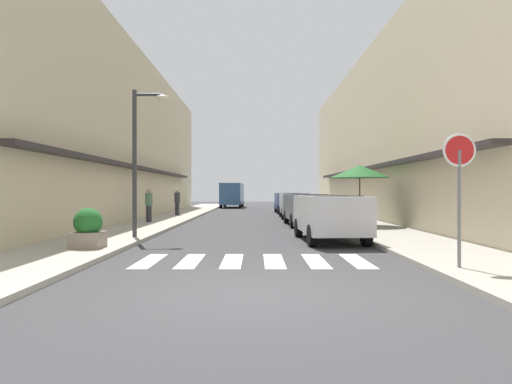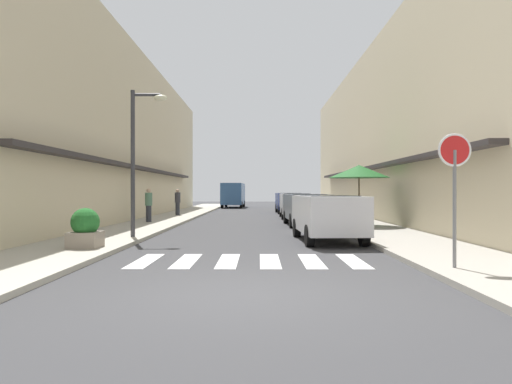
{
  "view_description": "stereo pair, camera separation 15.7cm",
  "coord_description": "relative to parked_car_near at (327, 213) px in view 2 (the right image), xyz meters",
  "views": [
    {
      "loc": [
        0.07,
        -7.04,
        1.61
      ],
      "look_at": [
        0.11,
        10.96,
        1.57
      ],
      "focal_mm": 31.8,
      "sensor_mm": 36.0,
      "label": 1
    },
    {
      "loc": [
        0.22,
        -7.04,
        1.61
      ],
      "look_at": [
        0.11,
        10.96,
        1.57
      ],
      "focal_mm": 31.8,
      "sensor_mm": 36.0,
      "label": 2
    }
  ],
  "objects": [
    {
      "name": "ground_plane",
      "position": [
        -2.41,
        9.11,
        -0.92
      ],
      "size": [
        90.73,
        90.73,
        0.0
      ],
      "primitive_type": "plane",
      "color": "#38383A"
    },
    {
      "name": "sidewalk_left",
      "position": [
        -7.26,
        9.11,
        -0.86
      ],
      "size": [
        2.78,
        57.74,
        0.12
      ],
      "primitive_type": "cube",
      "color": "#ADA899",
      "rests_on": "ground_plane"
    },
    {
      "name": "sidewalk_right",
      "position": [
        2.44,
        9.11,
        -0.86
      ],
      "size": [
        2.78,
        57.74,
        0.12
      ],
      "primitive_type": "cube",
      "color": "#9E998E",
      "rests_on": "ground_plane"
    },
    {
      "name": "building_row_left",
      "position": [
        -11.15,
        10.17,
        3.75
      ],
      "size": [
        5.5,
        39.12,
        9.35
      ],
      "color": "beige",
      "rests_on": "ground_plane"
    },
    {
      "name": "building_row_right",
      "position": [
        6.33,
        10.17,
        3.83
      ],
      "size": [
        5.5,
        39.12,
        9.52
      ],
      "color": "beige",
      "rests_on": "ground_plane"
    },
    {
      "name": "crosswalk",
      "position": [
        -2.41,
        -4.1,
        -0.92
      ],
      "size": [
        5.2,
        2.2,
        0.01
      ],
      "color": "silver",
      "rests_on": "ground_plane"
    },
    {
      "name": "parked_car_near",
      "position": [
        0.0,
        0.0,
        0.0
      ],
      "size": [
        1.97,
        4.29,
        1.47
      ],
      "color": "silver",
      "rests_on": "ground_plane"
    },
    {
      "name": "parked_car_mid",
      "position": [
        0.0,
        6.51,
        0.0
      ],
      "size": [
        1.92,
        4.4,
        1.47
      ],
      "color": "#4C5156",
      "rests_on": "ground_plane"
    },
    {
      "name": "parked_car_far",
      "position": [
        0.0,
        12.37,
        0.0
      ],
      "size": [
        1.83,
        4.29,
        1.47
      ],
      "color": "silver",
      "rests_on": "ground_plane"
    },
    {
      "name": "parked_car_distant",
      "position": [
        0.0,
        18.3,
        -0.0
      ],
      "size": [
        1.9,
        4.02,
        1.47
      ],
      "color": "navy",
      "rests_on": "ground_plane"
    },
    {
      "name": "delivery_van",
      "position": [
        -4.67,
        29.57,
        0.48
      ],
      "size": [
        2.15,
        5.46,
        2.37
      ],
      "color": "#33598C",
      "rests_on": "ground_plane"
    },
    {
      "name": "round_street_sign",
      "position": [
        1.61,
        -5.63,
        1.19
      ],
      "size": [
        0.65,
        0.07,
        2.61
      ],
      "color": "slate",
      "rests_on": "sidewalk_right"
    },
    {
      "name": "street_lamp",
      "position": [
        -6.08,
        0.27,
        2.15
      ],
      "size": [
        1.19,
        0.28,
        4.77
      ],
      "color": "#38383D",
      "rests_on": "sidewalk_left"
    },
    {
      "name": "cafe_umbrella",
      "position": [
        2.14,
        5.14,
        1.52
      ],
      "size": [
        2.6,
        2.6,
        2.61
      ],
      "color": "#262626",
      "rests_on": "sidewalk_right"
    },
    {
      "name": "planter_corner",
      "position": [
        -6.74,
        -2.6,
        -0.3
      ],
      "size": [
        0.77,
        0.77,
        1.04
      ],
      "color": "gray",
      "rests_on": "sidewalk_left"
    },
    {
      "name": "pedestrian_walking_near",
      "position": [
        -7.5,
        7.35,
        0.04
      ],
      "size": [
        0.34,
        0.34,
        1.62
      ],
      "rotation": [
        0.0,
        0.0,
        1.47
      ],
      "color": "#282B33",
      "rests_on": "sidewalk_left"
    },
    {
      "name": "pedestrian_walking_far",
      "position": [
        -7.17,
        13.31,
        0.04
      ],
      "size": [
        0.34,
        0.34,
        1.61
      ],
      "rotation": [
        0.0,
        0.0,
        4.82
      ],
      "color": "#282B33",
      "rests_on": "sidewalk_left"
    }
  ]
}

